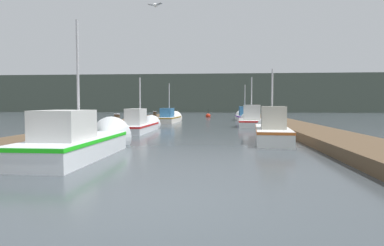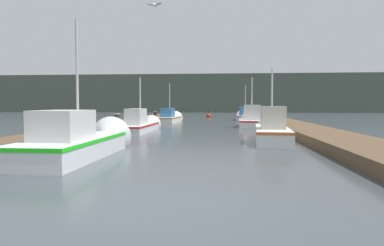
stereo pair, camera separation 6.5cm
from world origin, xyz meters
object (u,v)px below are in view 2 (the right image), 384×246
(fishing_boat_1, at_px, (271,130))
(fishing_boat_3, at_px, (251,120))
(fishing_boat_5, at_px, (245,116))
(mooring_piling_1, at_px, (155,117))
(mooring_piling_2, at_px, (32,138))
(fishing_boat_0, at_px, (82,141))
(fishing_boat_4, at_px, (170,118))
(seagull_lead, at_px, (155,5))
(channel_buoy, at_px, (209,116))
(mooring_piling_0, at_px, (141,120))
(fishing_boat_2, at_px, (141,125))
(mooring_piling_3, at_px, (117,123))

(fishing_boat_1, xyz_separation_m, fishing_boat_3, (-0.09, 9.37, -0.02))
(fishing_boat_5, relative_size, mooring_piling_1, 5.08)
(mooring_piling_2, bearing_deg, fishing_boat_5, 71.73)
(fishing_boat_0, distance_m, mooring_piling_2, 1.48)
(fishing_boat_1, relative_size, fishing_boat_3, 1.39)
(fishing_boat_4, relative_size, seagull_lead, 9.86)
(seagull_lead, bearing_deg, fishing_boat_5, -86.50)
(channel_buoy, bearing_deg, mooring_piling_0, -102.15)
(mooring_piling_0, bearing_deg, fishing_boat_5, 55.39)
(fishing_boat_0, xyz_separation_m, fishing_boat_3, (6.49, 14.61, -0.03))
(fishing_boat_2, height_order, fishing_boat_5, fishing_boat_5)
(fishing_boat_0, relative_size, fishing_boat_1, 0.89)
(fishing_boat_3, height_order, mooring_piling_0, fishing_boat_3)
(fishing_boat_5, height_order, mooring_piling_3, fishing_boat_5)
(mooring_piling_2, bearing_deg, seagull_lead, 35.52)
(mooring_piling_1, bearing_deg, mooring_piling_3, -90.22)
(fishing_boat_0, distance_m, mooring_piling_3, 8.41)
(mooring_piling_0, relative_size, mooring_piling_3, 0.89)
(fishing_boat_3, relative_size, fishing_boat_5, 0.94)
(mooring_piling_2, distance_m, mooring_piling_3, 8.59)
(fishing_boat_2, relative_size, fishing_boat_4, 1.07)
(seagull_lead, bearing_deg, fishing_boat_1, -130.41)
(fishing_boat_5, xyz_separation_m, mooring_piling_3, (-8.11, -15.94, 0.13))
(fishing_boat_3, distance_m, fishing_boat_4, 8.43)
(fishing_boat_5, distance_m, mooring_piling_3, 17.89)
(fishing_boat_3, bearing_deg, mooring_piling_1, 154.45)
(fishing_boat_5, height_order, mooring_piling_1, fishing_boat_5)
(fishing_boat_4, relative_size, fishing_boat_5, 1.11)
(mooring_piling_2, bearing_deg, fishing_boat_1, 34.67)
(fishing_boat_2, xyz_separation_m, mooring_piling_0, (-0.82, 3.31, 0.10))
(fishing_boat_5, distance_m, mooring_piling_0, 13.84)
(fishing_boat_1, relative_size, fishing_boat_5, 1.30)
(fishing_boat_3, bearing_deg, mooring_piling_2, -114.76)
(fishing_boat_3, relative_size, channel_buoy, 4.34)
(fishing_boat_4, distance_m, mooring_piling_2, 20.07)
(mooring_piling_2, distance_m, seagull_lead, 6.21)
(fishing_boat_2, height_order, mooring_piling_0, fishing_boat_2)
(fishing_boat_4, bearing_deg, seagull_lead, -80.25)
(fishing_boat_2, bearing_deg, fishing_boat_4, 89.57)
(fishing_boat_0, distance_m, mooring_piling_0, 12.88)
(fishing_boat_5, height_order, mooring_piling_2, fishing_boat_5)
(fishing_boat_0, bearing_deg, fishing_boat_2, 92.89)
(mooring_piling_2, height_order, mooring_piling_3, mooring_piling_2)
(mooring_piling_0, height_order, mooring_piling_3, mooring_piling_3)
(fishing_boat_1, bearing_deg, mooring_piling_0, 140.93)
(mooring_piling_0, bearing_deg, mooring_piling_2, -91.05)
(fishing_boat_5, bearing_deg, fishing_boat_3, -92.06)
(fishing_boat_1, relative_size, channel_buoy, 6.02)
(fishing_boat_0, bearing_deg, fishing_boat_1, 39.08)
(fishing_boat_3, distance_m, fishing_boat_5, 9.61)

